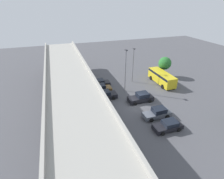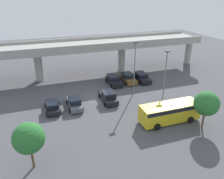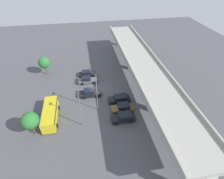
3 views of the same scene
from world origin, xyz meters
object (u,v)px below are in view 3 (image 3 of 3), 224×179
object	(u,v)px
parked_car_2	(90,93)
parked_car_4	(123,108)
parked_car_0	(87,74)
tree_front_centre	(30,121)
parked_car_1	(87,80)
tree_front_left	(44,63)
shuttle_bus	(50,113)
lamp_post_near_aisle	(97,91)
lamp_post_mid_lot	(80,107)
parked_car_5	(124,117)
parked_car_3	(120,99)

from	to	relation	value
parked_car_2	parked_car_4	world-z (taller)	parked_car_2
parked_car_0	tree_front_centre	distance (m)	20.43
parked_car_1	parked_car_2	size ratio (longest dim) A/B	0.97
tree_front_left	shuttle_bus	bearing A→B (deg)	9.36
lamp_post_near_aisle	parked_car_4	bearing A→B (deg)	77.75
parked_car_4	lamp_post_mid_lot	size ratio (longest dim) A/B	0.58
parked_car_0	parked_car_2	world-z (taller)	parked_car_2
parked_car_5	parked_car_2	bearing A→B (deg)	-55.62
lamp_post_near_aisle	lamp_post_mid_lot	xyz separation A→B (m)	(3.60, -3.30, -0.44)
shuttle_bus	lamp_post_near_aisle	size ratio (longest dim) A/B	0.91
parked_car_5	lamp_post_mid_lot	world-z (taller)	lamp_post_mid_lot
parked_car_2	lamp_post_mid_lot	world-z (taller)	lamp_post_mid_lot
shuttle_bus	tree_front_centre	xyz separation A→B (m)	(3.18, -2.60, 1.88)
lamp_post_near_aisle	parked_car_1	bearing A→B (deg)	-171.47
parked_car_1	lamp_post_near_aisle	xyz separation A→B (m)	(10.11, 1.52, 4.27)
parked_car_1	tree_front_left	size ratio (longest dim) A/B	0.94
lamp_post_near_aisle	parked_car_2	bearing A→B (deg)	-165.41
parked_car_0	parked_car_4	size ratio (longest dim) A/B	0.95
parked_car_2	lamp_post_near_aisle	xyz separation A→B (m)	(4.85, 1.26, 4.25)
shuttle_bus	tree_front_centre	distance (m)	4.51
parked_car_4	parked_car_0	bearing A→B (deg)	-65.94
parked_car_2	shuttle_bus	size ratio (longest dim) A/B	0.60
parked_car_2	tree_front_centre	xyz separation A→B (m)	(8.94, -10.59, 2.59)
parked_car_4	lamp_post_mid_lot	xyz separation A→B (m)	(2.51, -8.30, 3.81)
parked_car_1	tree_front_left	distance (m)	12.36
parked_car_3	shuttle_bus	bearing A→B (deg)	10.49
parked_car_4	lamp_post_near_aisle	distance (m)	6.66
shuttle_bus	lamp_post_near_aisle	world-z (taller)	lamp_post_near_aisle
parked_car_1	lamp_post_mid_lot	distance (m)	14.34
parked_car_3	lamp_post_mid_lot	size ratio (longest dim) A/B	0.60
lamp_post_near_aisle	lamp_post_mid_lot	size ratio (longest dim) A/B	1.11
parked_car_4	lamp_post_mid_lot	distance (m)	9.47
parked_car_1	parked_car_3	xyz separation A→B (m)	(8.38, 6.47, 0.01)
parked_car_1	lamp_post_near_aisle	bearing A→B (deg)	-81.47
shuttle_bus	parked_car_1	bearing A→B (deg)	-35.10
parked_car_0	shuttle_bus	bearing A→B (deg)	-118.99
lamp_post_mid_lot	tree_front_centre	bearing A→B (deg)	-86.73
tree_front_left	tree_front_centre	xyz separation A→B (m)	(20.11, 0.20, -0.04)
parked_car_0	parked_car_3	xyz separation A→B (m)	(11.54, 6.36, 0.10)
parked_car_2	parked_car_5	size ratio (longest dim) A/B	1.04
parked_car_0	parked_car_3	bearing A→B (deg)	-61.12
parked_car_0	parked_car_4	world-z (taller)	parked_car_4
tree_front_centre	parked_car_1	bearing A→B (deg)	143.94
parked_car_5	tree_front_centre	world-z (taller)	tree_front_centre
parked_car_4	tree_front_left	world-z (taller)	tree_front_left
parked_car_5	lamp_post_near_aisle	xyz separation A→B (m)	(-3.69, -4.58, 4.27)
parked_car_1	parked_car_5	bearing A→B (deg)	-66.16
parked_car_0	parked_car_2	xyz separation A→B (m)	(8.41, 0.14, 0.11)
shuttle_bus	lamp_post_near_aisle	distance (m)	9.95
lamp_post_mid_lot	tree_front_centre	distance (m)	8.66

